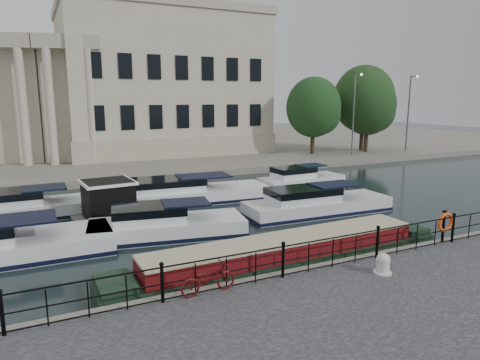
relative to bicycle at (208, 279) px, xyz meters
name	(u,v)px	position (x,y,z in m)	size (l,w,h in m)	color
ground_plane	(251,269)	(2.61, 2.27, -1.01)	(160.00, 160.00, 0.00)	black
far_bank	(101,150)	(2.61, 41.27, -0.74)	(120.00, 42.00, 0.55)	#6B665B
railing	(283,258)	(2.61, 0.02, 0.19)	(24.14, 0.14, 1.22)	black
civic_building	(93,91)	(1.61, 36.98, 6.02)	(53.55, 31.84, 16.85)	#ADA38C
lamp_posts	(383,112)	(28.61, 22.97, 3.79)	(8.24, 1.55, 8.07)	#59595B
bicycle	(208,279)	(0.00, 0.00, 0.00)	(0.61, 1.76, 0.93)	#490D0E
mooring_bollard	(383,264)	(5.79, -1.13, -0.14)	(0.62, 0.62, 0.69)	silver
life_ring_post	(445,223)	(10.23, 0.10, 0.37)	(0.81, 0.21, 1.33)	black
narrowboat	(286,258)	(3.84, 1.79, -0.65)	(13.90, 2.21, 1.51)	black
harbour_hut	(109,203)	(-1.13, 11.16, -0.06)	(3.68, 3.17, 2.22)	#6B665B
cabin_cruisers	(162,211)	(1.49, 10.49, -0.65)	(26.73, 9.78, 1.99)	silver
trees	(354,105)	(26.58, 25.10, 4.53)	(12.63, 7.27, 9.25)	black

